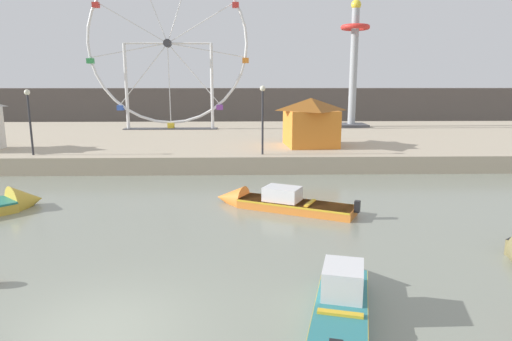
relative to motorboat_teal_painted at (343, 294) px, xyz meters
name	(u,v)px	position (x,y,z in m)	size (l,w,h in m)	color
ground_plane	(99,332)	(-5.32, -0.88, -0.35)	(240.00, 240.00, 0.00)	gray
quay_promenade	(207,140)	(-5.32, 26.39, 0.15)	(110.00, 22.89, 1.00)	#B7A88E
distant_town_skyline	(220,106)	(-5.32, 46.23, 1.85)	(140.00, 3.00, 4.40)	#564C47
motorboat_teal_painted	(343,294)	(0.00, 0.00, 0.00)	(2.29, 4.99, 1.43)	teal
motorboat_orange_hull	(271,201)	(-1.17, 8.32, -0.07)	(5.95, 3.79, 1.36)	orange
ferris_wheel_white_frame	(168,46)	(-8.84, 30.25, 7.86)	(13.99, 1.20, 14.36)	silver
drop_tower_steel_tower	(354,63)	(7.89, 32.28, 6.51)	(2.80, 2.80, 11.42)	#999EA3
carnival_booth_orange_canopy	(311,121)	(2.09, 19.40, 2.28)	(3.69, 4.12, 3.13)	orange
promenade_lamp_near	(29,112)	(-14.44, 16.11, 3.11)	(0.32, 0.32, 3.73)	#2D2D33
promenade_lamp_far	(263,110)	(-1.20, 15.99, 3.23)	(0.32, 0.32, 3.94)	#2D2D33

